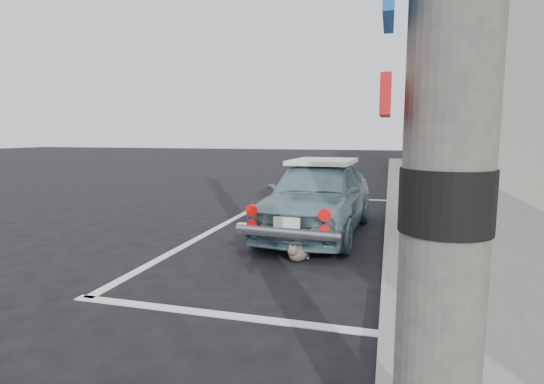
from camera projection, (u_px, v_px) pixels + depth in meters
The scene contains 8 objects.
ground at pixel (196, 290), 4.27m from camera, with size 80.00×80.00×0.00m, color black.
sidewalk at pixel (499, 253), 5.33m from camera, with size 2.80×40.00×0.15m, color slate.
building_far at pixel (486, 85), 21.14m from camera, with size 3.50×10.00×8.00m, color #BCB4AB.
pline_rear at pixel (224, 315), 3.66m from camera, with size 3.00×0.12×0.01m, color silver.
pline_front at pixel (332, 198), 10.35m from camera, with size 3.00×0.12×0.01m, color silver.
pline_side at pixel (225, 224), 7.38m from camera, with size 0.12×7.00×0.01m, color silver.
retro_coupe at pixel (318, 195), 6.70m from camera, with size 1.58×3.53×1.18m.
cat at pixel (298, 252), 5.21m from camera, with size 0.30×0.45×0.25m.
Camera 1 is at (1.83, -3.75, 1.55)m, focal length 28.00 mm.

